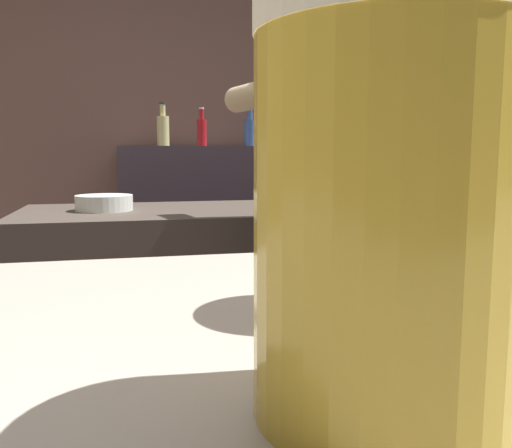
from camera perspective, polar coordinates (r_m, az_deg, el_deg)
name	(u,v)px	position (r m, az deg, el deg)	size (l,w,h in m)	color
wall_back	(181,115)	(3.44, -7.87, 11.20)	(5.20, 0.10, 2.70)	brown
prep_counter	(313,326)	(2.13, 6.01, -10.59)	(2.10, 0.60, 0.93)	#483E36
back_shelf	(208,246)	(3.21, -5.06, -2.29)	(1.00, 0.36, 1.16)	#3B3139
bartender	(336,198)	(1.57, 8.43, 2.70)	(0.48, 0.54, 1.72)	#243430
knife_block	(437,175)	(2.34, 18.42, 4.86)	(0.10, 0.08, 0.28)	#886041
mixing_bowl	(104,203)	(1.93, -15.62, 2.15)	(0.19, 0.19, 0.05)	silver
chefs_knife	(367,205)	(2.06, 11.51, 1.96)	(0.24, 0.03, 0.01)	silver
pint_glass_near	(387,212)	(0.17, 13.54, 1.23)	(0.08, 0.08, 0.13)	gold
pint_glass_far	(402,190)	(0.30, 15.00, 3.41)	(0.07, 0.07, 0.13)	#AC7422
bottle_vinegar	(163,129)	(3.17, -9.71, 9.75)	(0.07, 0.07, 0.25)	#D3CE83
bottle_hot_sauce	(202,131)	(3.08, -5.70, 9.65)	(0.06, 0.06, 0.21)	red
bottle_soy	(250,131)	(3.22, -0.65, 9.69)	(0.07, 0.07, 0.23)	#3C5FA1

